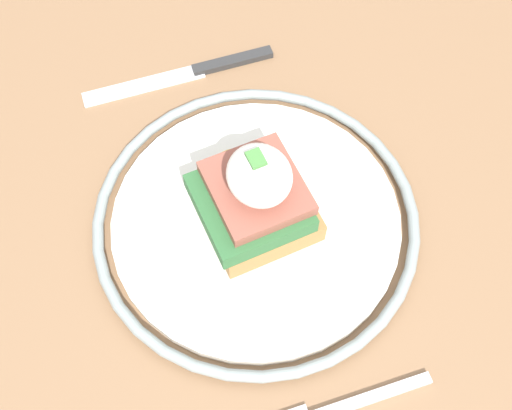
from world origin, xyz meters
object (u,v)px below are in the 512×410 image
Objects in this scene: sandwich at (256,197)px; fork at (339,408)px; knife at (195,71)px; plate at (256,220)px.

fork is (-0.17, 0.01, -0.05)m from sandwich.
sandwich is at bearing -2.65° from fork.
sandwich is 0.19m from knife.
plate is 0.04m from sandwich.
knife is at bearing -4.77° from plate.
sandwich is at bearing 175.14° from knife.
plate is at bearing -2.76° from fork.
fork is 0.36m from knife.
plate is at bearing -31.84° from sandwich.
knife is (0.18, -0.02, -0.05)m from sandwich.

